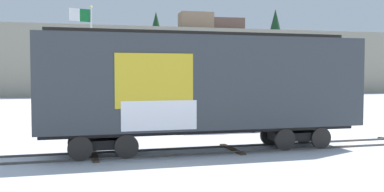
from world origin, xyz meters
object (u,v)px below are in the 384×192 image
at_px(parked_car_silver, 115,117).
at_px(flagpole, 87,46).
at_px(parked_car_white, 222,116).
at_px(freight_car, 204,84).

bearing_deg(parked_car_silver, flagpole, 100.65).
xyz_separation_m(parked_car_silver, parked_car_white, (5.89, -0.47, -0.05)).
bearing_deg(freight_car, parked_car_silver, 116.30).
relative_size(parked_car_silver, parked_car_white, 1.01).
distance_m(parked_car_silver, parked_car_white, 5.91).
relative_size(freight_car, parked_car_white, 3.00).
relative_size(freight_car, parked_car_silver, 2.95).
relative_size(flagpole, parked_car_silver, 1.75).
xyz_separation_m(freight_car, flagpole, (-4.45, 13.25, 2.34)).
bearing_deg(parked_car_silver, parked_car_white, -4.56).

